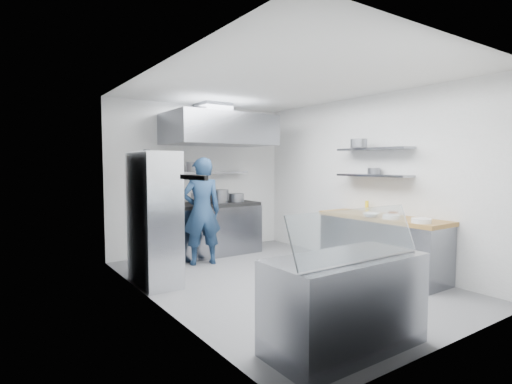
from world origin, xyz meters
TOP-DOWN VIEW (x-y plane):
  - floor at (0.00, 0.00)m, footprint 5.00×5.00m
  - ceiling at (0.00, 0.00)m, footprint 5.00×5.00m
  - wall_back at (0.00, 2.50)m, footprint 3.60×2.80m
  - wall_front at (0.00, -2.50)m, footprint 3.60×2.80m
  - wall_left at (-1.80, 0.00)m, footprint 2.80×5.00m
  - wall_right at (1.80, 0.00)m, footprint 2.80×5.00m
  - gas_range at (0.10, 2.10)m, footprint 1.60×0.80m
  - cooktop at (0.10, 2.10)m, footprint 1.57×0.78m
  - stock_pot_left at (-0.24, 2.06)m, footprint 0.31×0.31m
  - stock_pot_mid at (0.16, 2.07)m, footprint 0.37×0.37m
  - stock_pot_right at (0.52, 2.02)m, footprint 0.29×0.29m
  - over_range_shelf at (0.10, 2.34)m, footprint 1.60×0.30m
  - shelf_pot_a at (-0.29, 2.20)m, footprint 0.25×0.25m
  - extractor_hood at (0.10, 1.93)m, footprint 1.90×1.15m
  - hood_duct at (0.10, 2.15)m, footprint 0.55×0.55m
  - red_firebox at (-1.25, 2.44)m, footprint 0.22×0.10m
  - chef at (-0.47, 1.51)m, footprint 0.73×0.57m
  - wire_rack at (-1.53, 0.86)m, footprint 0.50×0.90m
  - rack_bin_a at (-1.53, 0.96)m, footprint 0.16×0.20m
  - rack_bin_b at (-1.53, 1.49)m, footprint 0.14×0.18m
  - rack_jar at (-1.48, 1.26)m, footprint 0.10×0.10m
  - knife_strip at (-1.78, -0.90)m, footprint 0.04×0.55m
  - prep_counter_base at (1.48, -0.60)m, footprint 0.62×2.00m
  - prep_counter_top at (1.48, -0.60)m, footprint 0.65×2.04m
  - plate_stack_a at (1.31, -1.37)m, footprint 0.26×0.26m
  - plate_stack_b at (1.29, -0.90)m, footprint 0.23×0.23m
  - copper_pan at (1.62, -0.69)m, footprint 0.15×0.15m
  - squeeze_bottle at (1.71, -0.13)m, footprint 0.06×0.06m
  - mixing_bowl at (1.22, -0.61)m, footprint 0.32×0.32m
  - wall_shelf_lower at (1.64, -0.30)m, footprint 0.30×1.30m
  - wall_shelf_upper at (1.64, -0.30)m, footprint 0.30×1.30m
  - shelf_pot_c at (1.67, -0.29)m, footprint 0.20×0.20m
  - shelf_pot_d at (1.50, -0.11)m, footprint 0.26×0.26m
  - display_case at (-0.81, -2.00)m, footprint 1.50×0.70m
  - display_glass at (-0.81, -2.12)m, footprint 1.47×0.19m

SIDE VIEW (x-z plane):
  - floor at x=0.00m, z-range 0.00..0.00m
  - prep_counter_base at x=1.48m, z-range 0.00..0.84m
  - display_case at x=-0.81m, z-range 0.00..0.85m
  - gas_range at x=0.10m, z-range 0.00..0.90m
  - rack_bin_a at x=-1.53m, z-range 0.71..0.89m
  - prep_counter_top at x=1.48m, z-range 0.84..0.90m
  - chef at x=-0.47m, z-range 0.00..1.79m
  - wire_rack at x=-1.53m, z-range 0.00..1.85m
  - mixing_bowl at x=1.22m, z-range 0.90..0.96m
  - cooktop at x=0.10m, z-range 0.90..0.96m
  - plate_stack_a at x=1.31m, z-range 0.90..0.96m
  - plate_stack_b at x=1.29m, z-range 0.90..0.96m
  - copper_pan at x=1.62m, z-range 0.90..0.96m
  - squeeze_bottle at x=1.71m, z-range 0.90..1.08m
  - stock_pot_right at x=0.52m, z-range 0.96..1.12m
  - stock_pot_left at x=-0.24m, z-range 0.96..1.16m
  - display_glass at x=-0.81m, z-range 0.86..1.28m
  - stock_pot_mid at x=0.16m, z-range 0.96..1.20m
  - rack_bin_b at x=-1.53m, z-range 1.22..1.38m
  - wall_back at x=0.00m, z-range 1.39..1.41m
  - wall_front at x=0.00m, z-range 1.39..1.41m
  - wall_left at x=-1.80m, z-range 1.39..1.41m
  - wall_right at x=1.80m, z-range 1.39..1.41m
  - red_firebox at x=-1.25m, z-range 1.29..1.55m
  - wall_shelf_lower at x=1.64m, z-range 1.48..1.52m
  - over_range_shelf at x=0.10m, z-range 1.50..1.54m
  - knife_strip at x=-1.78m, z-range 1.53..1.57m
  - shelf_pot_c at x=1.67m, z-range 1.52..1.62m
  - shelf_pot_a at x=-0.29m, z-range 1.54..1.72m
  - rack_jar at x=-1.48m, z-range 1.71..1.89m
  - wall_shelf_upper at x=1.64m, z-range 1.90..1.94m
  - shelf_pot_d at x=1.50m, z-range 1.94..2.08m
  - extractor_hood at x=0.10m, z-range 2.02..2.57m
  - hood_duct at x=0.10m, z-range 2.56..2.80m
  - ceiling at x=0.00m, z-range 2.80..2.80m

